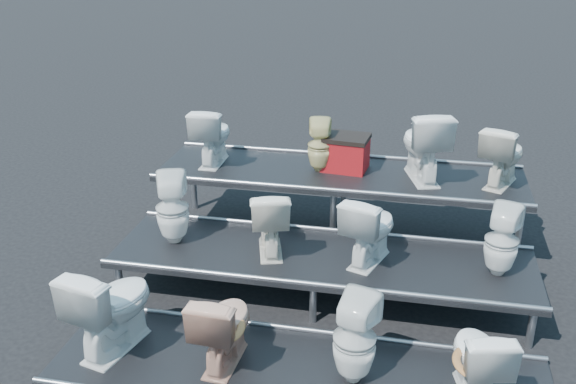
% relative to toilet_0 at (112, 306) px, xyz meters
% --- Properties ---
extents(ground, '(80.00, 80.00, 0.00)m').
position_rel_toilet_0_xyz_m(ground, '(1.63, 1.30, -0.49)').
color(ground, black).
rests_on(ground, ground).
extents(tier_front, '(4.20, 1.20, 0.06)m').
position_rel_toilet_0_xyz_m(tier_front, '(1.63, 0.00, -0.46)').
color(tier_front, black).
rests_on(tier_front, ground).
extents(tier_mid, '(4.20, 1.20, 0.46)m').
position_rel_toilet_0_xyz_m(tier_mid, '(1.63, 1.30, -0.26)').
color(tier_mid, black).
rests_on(tier_mid, ground).
extents(tier_back, '(4.20, 1.20, 0.86)m').
position_rel_toilet_0_xyz_m(tier_back, '(1.63, 2.60, -0.06)').
color(tier_back, black).
rests_on(tier_back, ground).
extents(toilet_0, '(0.66, 0.93, 0.86)m').
position_rel_toilet_0_xyz_m(toilet_0, '(0.00, 0.00, 0.00)').
color(toilet_0, white).
rests_on(toilet_0, tier_front).
extents(toilet_1, '(0.45, 0.73, 0.73)m').
position_rel_toilet_0_xyz_m(toilet_1, '(1.00, 0.00, -0.07)').
color(toilet_1, tan).
rests_on(toilet_1, tier_front).
extents(toilet_2, '(0.44, 0.44, 0.79)m').
position_rel_toilet_0_xyz_m(toilet_2, '(2.11, 0.00, -0.03)').
color(toilet_2, white).
rests_on(toilet_2, tier_front).
extents(toilet_3, '(0.53, 0.76, 0.70)m').
position_rel_toilet_0_xyz_m(toilet_3, '(3.08, 0.00, -0.08)').
color(toilet_3, white).
rests_on(toilet_3, tier_front).
extents(toilet_4, '(0.43, 0.44, 0.75)m').
position_rel_toilet_0_xyz_m(toilet_4, '(0.08, 1.30, 0.35)').
color(toilet_4, white).
rests_on(toilet_4, tier_mid).
extents(toilet_5, '(0.56, 0.76, 0.69)m').
position_rel_toilet_0_xyz_m(toilet_5, '(1.10, 1.30, 0.32)').
color(toilet_5, silver).
rests_on(toilet_5, tier_mid).
extents(toilet_6, '(0.60, 0.79, 0.71)m').
position_rel_toilet_0_xyz_m(toilet_6, '(2.10, 1.30, 0.33)').
color(toilet_6, white).
rests_on(toilet_6, tier_mid).
extents(toilet_7, '(0.39, 0.40, 0.70)m').
position_rel_toilet_0_xyz_m(toilet_7, '(3.33, 1.30, 0.32)').
color(toilet_7, white).
rests_on(toilet_7, tier_mid).
extents(toilet_8, '(0.40, 0.69, 0.70)m').
position_rel_toilet_0_xyz_m(toilet_8, '(0.10, 2.60, 0.72)').
color(toilet_8, white).
rests_on(toilet_8, tier_back).
extents(toilet_9, '(0.32, 0.32, 0.62)m').
position_rel_toilet_0_xyz_m(toilet_9, '(1.40, 2.60, 0.68)').
color(toilet_9, '#D8CC86').
rests_on(toilet_9, tier_back).
extents(toilet_10, '(0.66, 0.89, 0.81)m').
position_rel_toilet_0_xyz_m(toilet_10, '(2.56, 2.60, 0.78)').
color(toilet_10, white).
rests_on(toilet_10, tier_back).
extents(toilet_11, '(0.62, 0.77, 0.68)m').
position_rel_toilet_0_xyz_m(toilet_11, '(3.41, 2.60, 0.71)').
color(toilet_11, silver).
rests_on(toilet_11, tier_back).
extents(red_crate, '(0.54, 0.45, 0.36)m').
position_rel_toilet_0_xyz_m(red_crate, '(1.68, 2.71, 0.55)').
color(red_crate, maroon).
rests_on(red_crate, tier_back).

